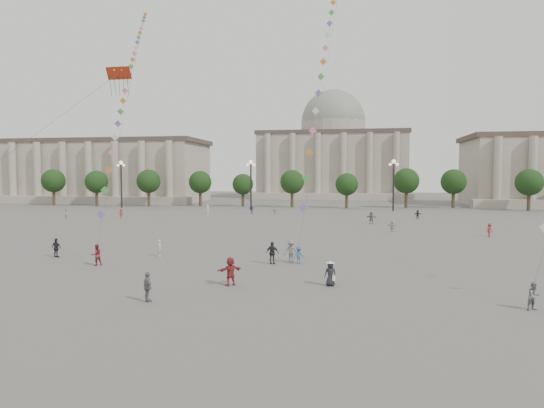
# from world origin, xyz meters

# --- Properties ---
(ground) EXTENTS (360.00, 360.00, 0.00)m
(ground) POSITION_xyz_m (0.00, 0.00, 0.00)
(ground) COLOR #5D5B57
(ground) RESTS_ON ground
(hall_west) EXTENTS (84.00, 26.22, 17.20)m
(hall_west) POSITION_xyz_m (-75.00, 93.89, 8.43)
(hall_west) COLOR gray
(hall_west) RESTS_ON ground
(hall_central) EXTENTS (48.30, 34.30, 35.50)m
(hall_central) POSITION_xyz_m (0.00, 129.22, 14.23)
(hall_central) COLOR gray
(hall_central) RESTS_ON ground
(tree_row) EXTENTS (137.12, 5.12, 8.00)m
(tree_row) POSITION_xyz_m (0.00, 78.00, 5.39)
(tree_row) COLOR #3C2D1E
(tree_row) RESTS_ON ground
(lamp_post_far_west) EXTENTS (2.00, 0.90, 10.65)m
(lamp_post_far_west) POSITION_xyz_m (-45.00, 70.00, 7.35)
(lamp_post_far_west) COLOR #262628
(lamp_post_far_west) RESTS_ON ground
(lamp_post_mid_west) EXTENTS (2.00, 0.90, 10.65)m
(lamp_post_mid_west) POSITION_xyz_m (-15.00, 70.00, 7.35)
(lamp_post_mid_west) COLOR #262628
(lamp_post_mid_west) RESTS_ON ground
(lamp_post_mid_east) EXTENTS (2.00, 0.90, 10.65)m
(lamp_post_mid_east) POSITION_xyz_m (15.00, 70.00, 7.35)
(lamp_post_mid_east) COLOR #262628
(lamp_post_mid_east) RESTS_ON ground
(person_crowd_0) EXTENTS (1.05, 0.57, 1.70)m
(person_crowd_0) POSITION_xyz_m (-12.31, 57.91, 0.85)
(person_crowd_0) COLOR navy
(person_crowd_0) RESTS_ON ground
(person_crowd_1) EXTENTS (0.93, 0.89, 1.51)m
(person_crowd_1) POSITION_xyz_m (-42.31, 44.37, 0.76)
(person_crowd_1) COLOR #B7B7B3
(person_crowd_1) RESTS_ON ground
(person_crowd_2) EXTENTS (1.07, 1.25, 1.68)m
(person_crowd_2) POSITION_xyz_m (-32.37, 44.79, 0.84)
(person_crowd_2) COLOR maroon
(person_crowd_2) RESTS_ON ground
(person_crowd_4) EXTENTS (1.54, 1.49, 1.75)m
(person_crowd_4) POSITION_xyz_m (-7.78, 57.32, 0.88)
(person_crowd_4) COLOR beige
(person_crowd_4) RESTS_ON ground
(person_crowd_6) EXTENTS (1.32, 0.87, 1.92)m
(person_crowd_6) POSITION_xyz_m (1.69, 8.21, 0.96)
(person_crowd_6) COLOR slate
(person_crowd_6) RESTS_ON ground
(person_crowd_7) EXTENTS (1.44, 1.01, 1.50)m
(person_crowd_7) POSITION_xyz_m (11.93, 32.42, 0.75)
(person_crowd_7) COLOR #B4B3B0
(person_crowd_7) RESTS_ON ground
(person_crowd_8) EXTENTS (1.21, 1.14, 1.64)m
(person_crowd_8) POSITION_xyz_m (23.18, 29.32, 0.82)
(person_crowd_8) COLOR maroon
(person_crowd_8) RESTS_ON ground
(person_crowd_9) EXTENTS (1.44, 0.87, 1.48)m
(person_crowd_9) POSITION_xyz_m (17.71, 52.69, 0.74)
(person_crowd_9) COLOR black
(person_crowd_9) RESTS_ON ground
(person_crowd_10) EXTENTS (0.65, 0.81, 1.93)m
(person_crowd_10) POSITION_xyz_m (-19.63, 53.57, 0.97)
(person_crowd_10) COLOR white
(person_crowd_10) RESTS_ON ground
(person_crowd_12) EXTENTS (1.85, 1.19, 1.90)m
(person_crowd_12) POSITION_xyz_m (9.61, 42.46, 0.95)
(person_crowd_12) COLOR slate
(person_crowd_12) RESTS_ON ground
(person_crowd_13) EXTENTS (0.54, 0.65, 1.54)m
(person_crowd_13) POSITION_xyz_m (-10.56, 9.22, 0.77)
(person_crowd_13) COLOR beige
(person_crowd_13) RESTS_ON ground
(tourist_1) EXTENTS (1.16, 0.62, 1.89)m
(tourist_1) POSITION_xyz_m (0.26, 7.15, 0.95)
(tourist_1) COLOR #222428
(tourist_1) RESTS_ON ground
(tourist_2) EXTENTS (1.74, 1.58, 1.93)m
(tourist_2) POSITION_xyz_m (-1.24, -1.03, 0.97)
(tourist_2) COLOR maroon
(tourist_2) RESTS_ON ground
(tourist_3) EXTENTS (1.04, 1.04, 1.77)m
(tourist_3) POSITION_xyz_m (-4.97, -5.97, 0.89)
(tourist_3) COLOR slate
(tourist_3) RESTS_ON ground
(tourist_4) EXTENTS (1.08, 0.61, 1.74)m
(tourist_4) POSITION_xyz_m (-19.57, 7.16, 0.87)
(tourist_4) COLOR #222228
(tourist_4) RESTS_ON ground
(kite_flyer_0) EXTENTS (1.06, 1.07, 1.75)m
(kite_flyer_0) POSITION_xyz_m (-13.96, 4.18, 0.87)
(kite_flyer_0) COLOR maroon
(kite_flyer_0) RESTS_ON ground
(kite_flyer_1) EXTENTS (1.09, 1.02, 1.47)m
(kite_flyer_1) POSITION_xyz_m (2.42, 7.70, 0.74)
(kite_flyer_1) COLOR #355878
(kite_flyer_1) RESTS_ON ground
(kite_flyer_2) EXTENTS (0.94, 0.86, 1.55)m
(kite_flyer_2) POSITION_xyz_m (16.77, -4.08, 0.78)
(kite_flyer_2) COLOR slate
(kite_flyer_2) RESTS_ON ground
(hat_person) EXTENTS (0.93, 0.75, 1.69)m
(hat_person) POSITION_xyz_m (5.42, -0.05, 0.87)
(hat_person) COLOR black
(hat_person) RESTS_ON ground
(dragon_kite) EXTENTS (5.35, 8.80, 23.95)m
(dragon_kite) POSITION_xyz_m (-13.24, 6.77, 15.34)
(dragon_kite) COLOR #AE2A12
(dragon_kite) RESTS_ON ground
(kite_train_west) EXTENTS (18.30, 49.61, 65.71)m
(kite_train_west) POSITION_xyz_m (-23.49, 31.01, 21.71)
(kite_train_west) COLOR #3F3F3F
(kite_train_west) RESTS_ON ground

